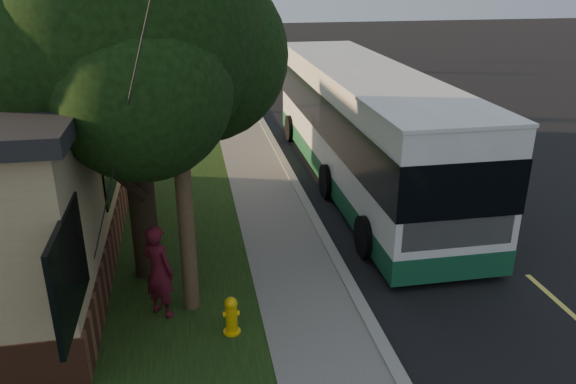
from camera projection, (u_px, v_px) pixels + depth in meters
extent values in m
plane|color=black|center=(367.00, 321.00, 10.79)|extent=(120.00, 120.00, 0.00)
cube|color=black|center=(388.00, 152.00, 20.57)|extent=(8.00, 80.00, 0.01)
cube|color=gray|center=(281.00, 156.00, 19.89)|extent=(0.25, 80.00, 0.12)
cube|color=slate|center=(253.00, 159.00, 19.73)|extent=(2.00, 80.00, 0.08)
cube|color=black|center=(151.00, 164.00, 19.15)|extent=(5.00, 80.00, 0.07)
cylinder|color=#E8B30C|center=(232.00, 320.00, 10.23)|extent=(0.22, 0.22, 0.55)
sphere|color=#E8B30C|center=(231.00, 304.00, 10.10)|extent=(0.24, 0.24, 0.24)
cylinder|color=#E8B30C|center=(231.00, 314.00, 10.18)|extent=(0.30, 0.10, 0.10)
cylinder|color=#E8B30C|center=(231.00, 314.00, 10.18)|extent=(0.10, 0.18, 0.10)
cylinder|color=#E8B30C|center=(232.00, 331.00, 10.32)|extent=(0.32, 0.32, 0.04)
cylinder|color=#473321|center=(175.00, 79.00, 9.44)|extent=(0.30, 0.30, 9.00)
cylinder|color=#2D2D30|center=(119.00, 144.00, 8.57)|extent=(2.52, 3.21, 7.60)
cylinder|color=black|center=(141.00, 188.00, 11.59)|extent=(0.56, 0.56, 4.00)
sphere|color=black|center=(124.00, 28.00, 10.40)|extent=(5.20, 5.20, 5.20)
sphere|color=black|center=(200.00, 54.00, 11.40)|extent=(3.60, 3.60, 3.60)
sphere|color=black|center=(54.00, 49.00, 9.94)|extent=(3.80, 3.80, 3.80)
sphere|color=black|center=(141.00, 89.00, 9.60)|extent=(3.20, 3.20, 3.20)
sphere|color=black|center=(97.00, 1.00, 11.42)|extent=(3.40, 3.40, 3.40)
cylinder|color=black|center=(177.00, 73.00, 25.98)|extent=(0.24, 0.24, 3.30)
cylinder|color=black|center=(174.00, 36.00, 25.36)|extent=(1.38, 0.57, 2.01)
cylinder|color=black|center=(174.00, 36.00, 25.36)|extent=(0.74, 1.21, 1.58)
cylinder|color=black|center=(174.00, 36.00, 25.36)|extent=(0.65, 1.05, 1.95)
cylinder|color=black|center=(174.00, 36.00, 25.36)|extent=(1.28, 0.53, 1.33)
cylinder|color=black|center=(174.00, 36.00, 25.36)|extent=(0.75, 1.21, 1.70)
cylinder|color=black|center=(185.00, 43.00, 37.06)|extent=(0.24, 0.24, 3.03)
cylinder|color=black|center=(184.00, 19.00, 36.49)|extent=(1.38, 0.57, 2.01)
cylinder|color=black|center=(184.00, 19.00, 36.49)|extent=(0.74, 1.21, 1.58)
cylinder|color=black|center=(184.00, 19.00, 36.49)|extent=(0.65, 1.05, 1.95)
cylinder|color=black|center=(184.00, 19.00, 36.49)|extent=(1.28, 0.53, 1.33)
cylinder|color=black|center=(184.00, 19.00, 36.49)|extent=(0.75, 1.21, 1.70)
cylinder|color=#2D2D30|center=(232.00, 19.00, 40.85)|extent=(0.16, 0.16, 5.50)
cube|color=silver|center=(364.00, 119.00, 17.02)|extent=(2.71, 13.00, 2.92)
cube|color=#165031|center=(361.00, 167.00, 17.59)|extent=(2.73, 13.02, 0.60)
cube|color=black|center=(364.00, 112.00, 16.94)|extent=(2.75, 13.04, 1.19)
cube|color=black|center=(461.00, 209.00, 11.18)|extent=(2.41, 0.06, 1.73)
cube|color=yellow|center=(470.00, 138.00, 10.64)|extent=(1.73, 0.06, 0.38)
cube|color=#FFF2CC|center=(417.00, 267.00, 11.50)|extent=(0.27, 0.04, 0.16)
cube|color=#FFF2CC|center=(490.00, 260.00, 11.77)|extent=(0.27, 0.04, 0.16)
cube|color=silver|center=(366.00, 70.00, 16.47)|extent=(2.76, 13.05, 0.08)
cylinder|color=black|center=(366.00, 237.00, 13.01)|extent=(0.30, 1.00, 1.00)
cylinder|color=black|center=(474.00, 228.00, 13.46)|extent=(0.30, 1.00, 1.00)
cylinder|color=black|center=(328.00, 181.00, 16.37)|extent=(0.30, 1.00, 1.00)
cylinder|color=black|center=(415.00, 175.00, 16.82)|extent=(0.30, 1.00, 1.00)
cylinder|color=black|center=(291.00, 128.00, 21.71)|extent=(0.30, 1.00, 1.00)
cylinder|color=black|center=(358.00, 125.00, 22.16)|extent=(0.30, 1.00, 1.00)
imported|color=#4C0F1C|center=(159.00, 271.00, 10.54)|extent=(0.81, 0.79, 1.88)
imported|color=black|center=(255.00, 58.00, 37.14)|extent=(1.76, 4.06, 1.36)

